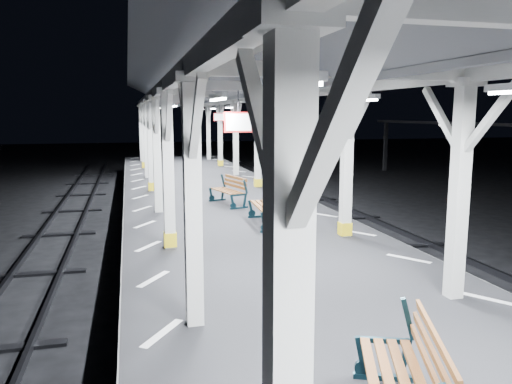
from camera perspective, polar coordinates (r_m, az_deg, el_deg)
name	(u,v)px	position (r m, az deg, el deg)	size (l,w,h in m)	color
ground	(289,320)	(9.63, 3.78, -14.38)	(120.00, 120.00, 0.00)	black
platform	(289,294)	(9.44, 3.82, -11.59)	(6.00, 50.00, 1.00)	black
hazard_stripes_left	(154,279)	(8.85, -11.62, -9.71)	(1.00, 48.00, 0.01)	silver
hazard_stripes_right	(409,259)	(10.28, 17.04, -7.29)	(1.00, 48.00, 0.01)	silver
canopy	(292,70)	(8.86, 4.14, 13.77)	(5.40, 49.00, 4.65)	silver
bench_near	(408,378)	(4.89, 17.02, -19.63)	(1.22, 1.84, 0.94)	black
bench_mid	(270,204)	(12.72, 1.62, -1.44)	(0.78, 1.82, 0.97)	black
bench_far	(230,190)	(15.54, -2.96, 0.27)	(0.98, 1.71, 0.88)	black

